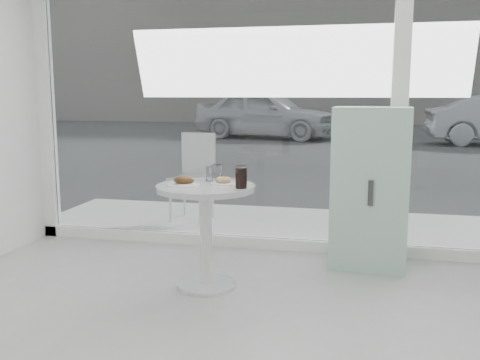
% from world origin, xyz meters
% --- Properties ---
extents(storefront, '(5.00, 0.14, 3.00)m').
position_xyz_m(storefront, '(0.07, 3.00, 1.71)').
color(storefront, white).
rests_on(storefront, ground).
extents(main_table, '(0.72, 0.72, 0.77)m').
position_xyz_m(main_table, '(-0.50, 1.90, 0.55)').
color(main_table, white).
rests_on(main_table, ground).
extents(patio_deck, '(5.60, 1.60, 0.05)m').
position_xyz_m(patio_deck, '(0.00, 3.80, 0.03)').
color(patio_deck, white).
rests_on(patio_deck, ground).
extents(street, '(40.00, 24.00, 0.00)m').
position_xyz_m(street, '(0.00, 16.00, -0.00)').
color(street, '#333333').
rests_on(street, ground).
extents(far_building, '(40.00, 2.00, 8.00)m').
position_xyz_m(far_building, '(0.00, 25.00, 4.00)').
color(far_building, gray).
rests_on(far_building, ground).
extents(mint_cabinet, '(0.63, 0.45, 1.32)m').
position_xyz_m(mint_cabinet, '(0.68, 2.66, 0.66)').
color(mint_cabinet, '#9ECAB3').
rests_on(mint_cabinet, ground).
extents(patio_chair, '(0.46, 0.46, 0.95)m').
position_xyz_m(patio_chair, '(-1.18, 3.81, 0.59)').
color(patio_chair, white).
rests_on(patio_chair, patio_deck).
extents(car_white, '(4.90, 2.90, 1.56)m').
position_xyz_m(car_white, '(-2.33, 15.22, 0.78)').
color(car_white, silver).
rests_on(car_white, street).
extents(plate_fritter, '(0.24, 0.24, 0.07)m').
position_xyz_m(plate_fritter, '(-0.65, 1.85, 0.80)').
color(plate_fritter, white).
rests_on(plate_fritter, main_table).
extents(plate_donut, '(0.20, 0.20, 0.05)m').
position_xyz_m(plate_donut, '(-0.38, 1.97, 0.79)').
color(plate_donut, white).
rests_on(plate_donut, main_table).
extents(water_tumbler_a, '(0.07, 0.07, 0.11)m').
position_xyz_m(water_tumbler_a, '(-0.52, 2.10, 0.82)').
color(water_tumbler_a, white).
rests_on(water_tumbler_a, main_table).
extents(water_tumbler_b, '(0.08, 0.08, 0.13)m').
position_xyz_m(water_tumbler_b, '(-0.46, 2.06, 0.83)').
color(water_tumbler_b, white).
rests_on(water_tumbler_b, main_table).
extents(cola_glass, '(0.08, 0.08, 0.16)m').
position_xyz_m(cola_glass, '(-0.22, 1.83, 0.85)').
color(cola_glass, white).
rests_on(cola_glass, main_table).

